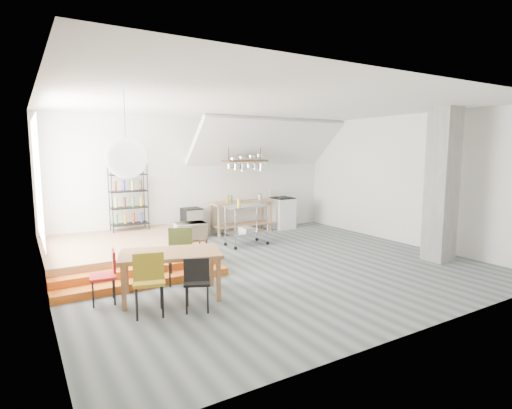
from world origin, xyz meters
TOP-DOWN VIEW (x-y plane):
  - floor at (0.00, 0.00)m, footprint 8.00×8.00m
  - wall_back at (0.00, 3.50)m, footprint 8.00×0.04m
  - wall_left at (-4.00, 0.00)m, footprint 0.04×7.00m
  - wall_right at (4.00, 0.00)m, footprint 0.04×7.00m
  - ceiling at (0.00, 0.00)m, footprint 8.00×7.00m
  - slope_ceiling at (1.80, 2.90)m, footprint 4.40×1.44m
  - window_pane at (-3.98, 1.50)m, footprint 0.02×2.50m
  - platform at (-2.50, 2.00)m, footprint 3.00×3.00m
  - step_lower at (-2.50, 0.05)m, footprint 3.00×0.35m
  - step_upper at (-2.50, 0.40)m, footprint 3.00×0.35m
  - concrete_column at (3.30, -1.50)m, footprint 0.50×0.50m
  - kitchen_counter at (1.10, 3.15)m, footprint 1.80×0.60m
  - stove at (2.50, 3.16)m, footprint 0.60×0.60m
  - pot_rack at (1.13, 2.92)m, footprint 1.20×0.50m
  - wire_shelving at (-2.00, 3.20)m, footprint 0.88×0.38m
  - microwave_shelf at (-1.40, 0.75)m, footprint 0.60×0.40m
  - paper_lantern at (-2.88, -0.51)m, footprint 0.60×0.60m
  - dining_table at (-2.30, -0.67)m, footprint 1.73×1.26m
  - chair_mustard at (-2.82, -1.26)m, footprint 0.53×0.53m
  - chair_black at (-2.18, -1.43)m, footprint 0.49×0.49m
  - chair_olive at (-1.91, -0.05)m, footprint 0.57×0.57m
  - chair_red at (-3.21, -0.40)m, footprint 0.42×0.42m
  - rolling_cart at (0.48, 1.78)m, footprint 1.03×0.61m
  - mini_fridge at (-0.38, 3.20)m, footprint 0.48×0.48m
  - microwave at (-1.40, 0.75)m, footprint 0.65×0.48m
  - bowl at (1.00, 3.10)m, footprint 0.21×0.21m

SIDE VIEW (x-z plane):
  - floor at x=0.00m, z-range 0.00..0.00m
  - step_lower at x=-2.50m, z-range 0.00..0.13m
  - step_upper at x=-2.50m, z-range 0.00..0.27m
  - platform at x=-2.50m, z-range 0.00..0.40m
  - mini_fridge at x=-0.38m, z-range 0.00..0.82m
  - stove at x=2.50m, z-range -0.11..1.07m
  - chair_red at x=-3.21m, z-range 0.08..0.90m
  - chair_black at x=-2.18m, z-range 0.08..0.90m
  - microwave_shelf at x=-1.40m, z-range 0.46..0.63m
  - chair_mustard at x=-2.82m, z-range 0.09..1.04m
  - chair_olive at x=-1.91m, z-range 0.09..1.05m
  - kitchen_counter at x=1.10m, z-range 0.17..1.08m
  - rolling_cart at x=0.48m, z-range 0.15..1.14m
  - dining_table at x=-2.30m, z-range 0.29..1.02m
  - microwave at x=-1.40m, z-range 0.56..0.90m
  - bowl at x=1.00m, z-range 0.91..0.96m
  - wire_shelving at x=-2.00m, z-range 0.43..2.23m
  - wall_back at x=0.00m, z-range 0.00..3.20m
  - wall_left at x=-4.00m, z-range 0.00..3.20m
  - wall_right at x=4.00m, z-range 0.00..3.20m
  - concrete_column at x=3.30m, z-range 0.00..3.20m
  - window_pane at x=-3.98m, z-range 0.70..2.90m
  - pot_rack at x=1.13m, z-range 1.26..2.69m
  - paper_lantern at x=-2.88m, z-range 1.90..2.50m
  - slope_ceiling at x=1.80m, z-range 1.89..3.21m
  - ceiling at x=0.00m, z-range 3.19..3.21m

